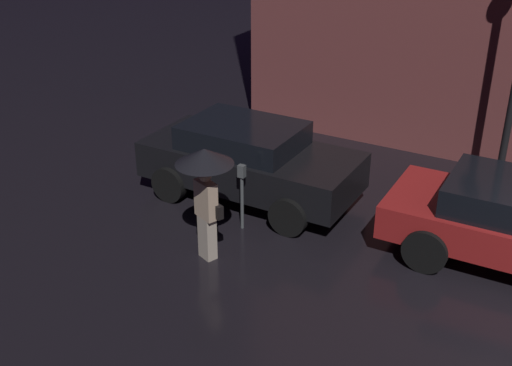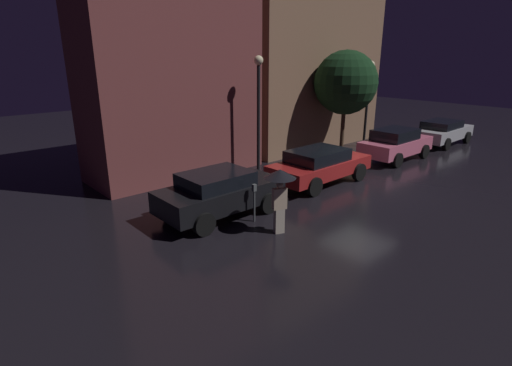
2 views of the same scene
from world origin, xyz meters
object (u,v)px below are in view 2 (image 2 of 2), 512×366
parked_car_pink (395,143)px  parking_meter (254,199)px  parked_car_black (220,192)px  parked_car_red (319,165)px  pedestrian_with_umbrella (280,184)px  parked_car_silver (442,131)px  street_lamp_far (369,83)px  street_lamp_near (258,99)px

parked_car_pink → parking_meter: bearing=-173.5°
parked_car_black → parked_car_red: size_ratio=0.90×
parked_car_pink → pedestrian_with_umbrella: size_ratio=2.15×
parked_car_pink → parked_car_silver: parked_car_pink is taller
parked_car_black → street_lamp_far: 12.55m
pedestrian_with_umbrella → parking_meter: (-0.00, 1.09, -0.73)m
parked_car_black → parked_car_pink: parked_car_pink is taller
parked_car_red → pedestrian_with_umbrella: bearing=-154.0°
parking_meter → street_lamp_near: 5.77m
parked_car_black → pedestrian_with_umbrella: size_ratio=2.13×
parked_car_black → street_lamp_far: street_lamp_far is taller
parked_car_black → parked_car_red: bearing=1.2°
parked_car_black → parked_car_silver: bearing=0.4°
pedestrian_with_umbrella → parking_meter: 1.31m
parked_car_red → street_lamp_far: street_lamp_far is taller
pedestrian_with_umbrella → street_lamp_far: size_ratio=0.42×
pedestrian_with_umbrella → parked_car_red: bearing=48.6°
parked_car_red → pedestrian_with_umbrella: (-4.51, -2.28, 0.73)m
parked_car_red → pedestrian_with_umbrella: 5.11m
pedestrian_with_umbrella → street_lamp_near: bearing=75.6°
parked_car_red → pedestrian_with_umbrella: size_ratio=2.36×
street_lamp_far → parked_car_pink: bearing=-116.4°
parked_car_pink → street_lamp_far: 3.98m
parked_car_black → parked_car_silver: 15.81m
street_lamp_near → parked_car_red: bearing=-70.5°
parked_car_black → street_lamp_far: bearing=12.7°
parked_car_red → parked_car_pink: parked_car_pink is taller
parked_car_red → parked_car_silver: size_ratio=1.05×
parked_car_silver → street_lamp_far: (-3.85, 2.59, 2.74)m
street_lamp_near → parked_car_silver: bearing=-12.7°
parking_meter → street_lamp_near: (3.59, 3.80, 2.44)m
parked_car_red → street_lamp_far: (6.96, 2.57, 2.72)m
parked_car_pink → street_lamp_far: size_ratio=0.89×
parked_car_silver → street_lamp_near: (-11.73, 2.63, 2.46)m
parked_car_black → parked_car_silver: size_ratio=0.95×
parked_car_red → parked_car_black: bearing=-179.8°
parked_car_pink → street_lamp_far: bearing=63.7°
pedestrian_with_umbrella → parked_car_silver: bearing=30.2°
parked_car_black → parked_car_pink: (10.66, 0.01, 0.01)m
parked_car_red → street_lamp_far: 7.90m
parked_car_pink → street_lamp_near: (-6.57, 2.68, 2.40)m
parked_car_pink → parked_car_silver: (5.16, 0.05, -0.06)m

